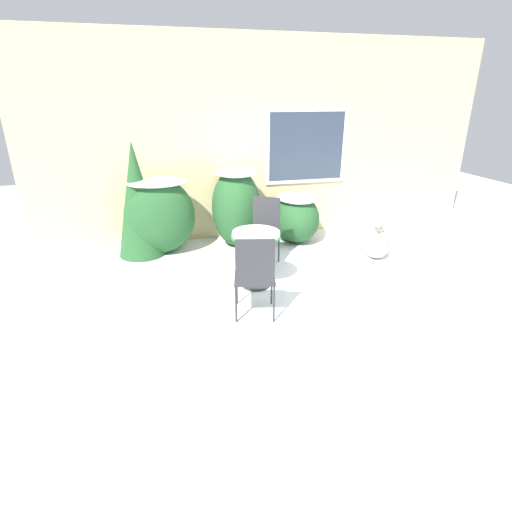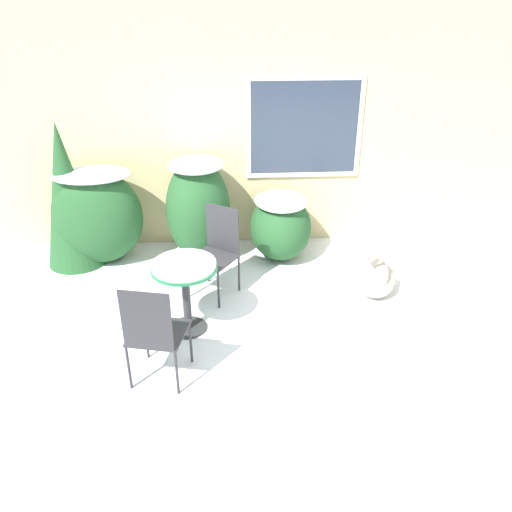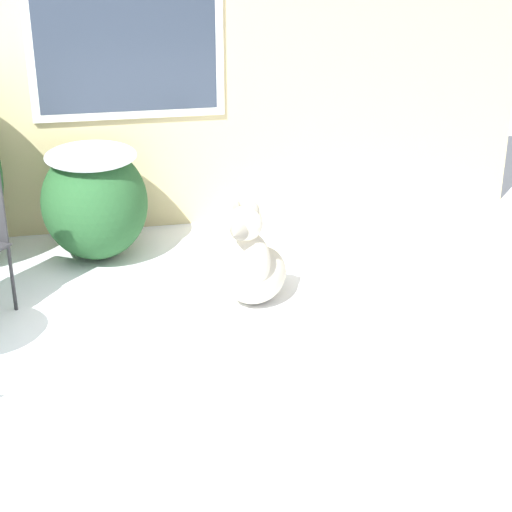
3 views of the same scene
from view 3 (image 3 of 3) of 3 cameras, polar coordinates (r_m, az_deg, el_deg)
ground_plane at (r=4.61m, az=-15.36°, el=-7.97°), size 16.00×16.00×0.00m
house_wall at (r=6.22m, az=-15.98°, el=16.06°), size 8.00×0.10×3.32m
shrub_right at (r=5.92m, az=-11.67°, el=4.14°), size 0.78×0.93×0.84m
dog at (r=5.08m, az=-0.24°, el=-0.72°), size 0.60×0.68×0.74m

